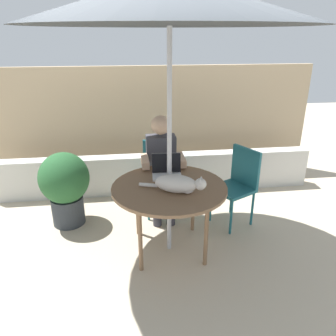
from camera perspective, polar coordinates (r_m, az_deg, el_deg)
The scene contains 11 objects.
ground_plane at distance 3.57m, azimuth 0.21°, elevation -13.61°, with size 14.00×14.00×0.00m, color #BCAD93.
fence_back at distance 5.02m, azimuth -2.77°, elevation 7.78°, with size 4.84×0.08×1.67m, color tan.
planter_wall_low at distance 4.62m, azimuth -2.00°, elevation -0.91°, with size 4.35×0.20×0.54m, color beige.
patio_table at distance 3.22m, azimuth 0.23°, elevation -4.00°, with size 1.12×1.12×0.72m.
patio_umbrella at distance 2.90m, azimuth 0.28°, elevation 26.97°, with size 2.44×2.44×2.51m.
chair_occupied at distance 4.04m, azimuth -1.35°, elevation -0.44°, with size 0.40×0.40×0.90m.
chair_empty at distance 3.86m, azimuth 12.10°, elevation -2.08°, with size 0.54×0.54×0.90m.
person_seated at distance 3.83m, azimuth -1.12°, elevation 0.99°, with size 0.48×0.48×1.24m.
laptop at distance 3.43m, azimuth -0.23°, elevation -0.24°, with size 0.31×0.27×0.21m.
cat at distance 3.05m, azimuth 1.86°, elevation -2.79°, with size 0.61×0.34×0.17m.
potted_plant_near_fence at distance 3.93m, azimuth -17.40°, elevation -2.72°, with size 0.56×0.56×0.87m.
Camera 1 is at (-0.38, -2.86, 2.10)m, focal length 35.27 mm.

